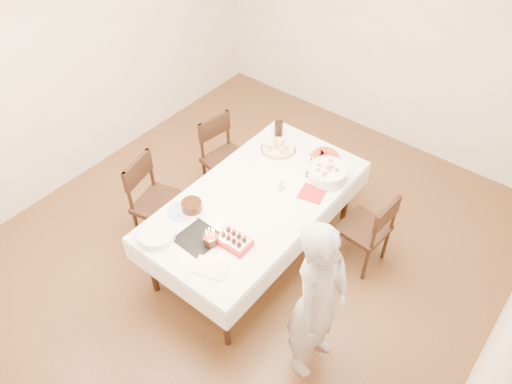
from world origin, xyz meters
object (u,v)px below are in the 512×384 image
Objects in this scene: pizza_white at (278,148)px; strawberry_box at (234,241)px; chair_left_savory at (228,161)px; taper_candle at (309,166)px; pasta_bowl at (328,173)px; cola_glass at (279,129)px; layer_cake at (192,206)px; chair_left_dessert at (161,204)px; person at (318,302)px; birthday_cake at (210,237)px; dining_table at (256,226)px; pizza_pepperoni at (325,156)px; chair_right_savory at (364,228)px.

pizza_white is 1.28m from strawberry_box.
taper_candle is at bearing -167.66° from chair_left_savory.
taper_candle is 0.85× the size of strawberry_box.
strawberry_box is (0.44, -1.21, 0.01)m from pizza_white.
pasta_bowl is 1.16m from strawberry_box.
pasta_bowl is at bearing -18.35° from cola_glass.
layer_cake is (-0.70, -1.08, -0.02)m from pasta_bowl.
person reaches higher than chair_left_dessert.
pasta_bowl is (1.11, 0.14, 0.35)m from chair_left_savory.
chair_left_savory is at bearing 113.69° from layer_cake.
pasta_bowl is at bearing 81.78° from strawberry_box.
birthday_cake is (-0.16, -1.18, -0.04)m from taper_candle.
chair_left_savory is 1.08m from layer_cake.
layer_cake is (0.41, -0.94, 0.33)m from chair_left_savory.
chair_left_savory is 2.57× the size of pasta_bowl.
pizza_white is 0.48m from taper_candle.
pizza_white is 1.27× the size of strawberry_box.
dining_table is 0.84m from pasta_bowl.
person is at bearing 161.15° from chair_left_dessert.
pizza_pepperoni is (0.43, 0.18, 0.00)m from pizza_white.
pasta_bowl is at bearing -5.28° from pizza_white.
birthday_cake reaches higher than pizza_pepperoni.
pasta_bowl is at bearing 176.99° from chair_right_savory.
strawberry_box reaches higher than pizza_pepperoni.
pasta_bowl reaches higher than chair_right_savory.
taper_candle is 1.48× the size of cola_glass.
chair_left_savory is 0.62m from pizza_white.
pizza_pepperoni is at bearing 90.47° from strawberry_box.
pizza_white is 1.21× the size of pizza_pepperoni.
pizza_white is at bearing 110.40° from dining_table.
chair_left_dessert is at bearing -145.41° from chair_right_savory.
pizza_white is at bearing 110.22° from strawberry_box.
chair_left_savory is (-1.59, -0.08, 0.03)m from chair_right_savory.
pizza_white is at bearing -53.56° from cola_glass.
chair_left_dessert is 1.61m from pasta_bowl.
pizza_pepperoni is 0.58m from cola_glass.
chair_right_savory is at bearing -168.35° from chair_left_savory.
chair_left_dessert is 0.58m from layer_cake.
chair_right_savory is 1.15m from pizza_white.
cola_glass is at bearing 170.06° from chair_right_savory.
pasta_bowl is 2.22× the size of cola_glass.
cola_glass is 1.57m from birthday_cake.
strawberry_box is at bearing 142.00° from chair_left_savory.
person is 4.32× the size of pasta_bowl.
pizza_pepperoni is at bearing 77.87° from dining_table.
layer_cake is (-1.40, 0.13, 0.01)m from person.
dining_table is 7.55× the size of strawberry_box.
pizza_white is at bearing 162.92° from taper_candle.
cola_glass is (-0.59, 0.33, -0.04)m from taper_candle.
pizza_pepperoni is 1.39m from strawberry_box.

